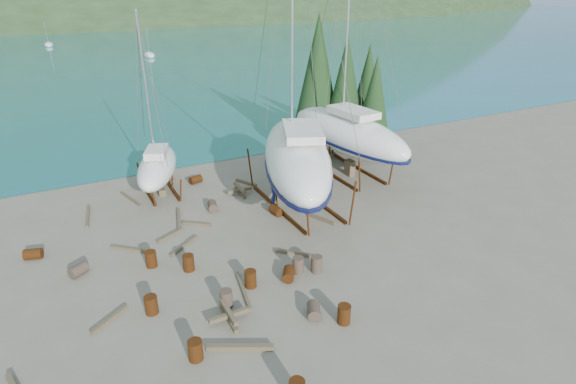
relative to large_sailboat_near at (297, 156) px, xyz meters
name	(u,v)px	position (x,y,z in m)	size (l,w,h in m)	color
ground	(273,255)	(-4.05, -4.76, -3.48)	(600.00, 600.00, 0.00)	#625D4D
bay_water	(54,10)	(-4.05, 310.24, -3.48)	(700.00, 700.00, 0.00)	#176273
far_hill	(53,10)	(-4.05, 315.24, -3.48)	(800.00, 360.00, 110.00)	black
far_house_center	(6,17)	(-24.05, 185.24, -0.56)	(6.60, 5.60, 5.60)	beige
far_house_right	(142,14)	(25.95, 185.24, -0.56)	(6.60, 5.60, 5.60)	beige
cypress_near_right	(346,87)	(8.45, 7.24, 2.31)	(3.60, 3.60, 10.00)	black
cypress_mid_right	(374,100)	(9.95, 5.24, 1.43)	(3.06, 3.06, 8.50)	black
cypress_back_left	(318,74)	(6.95, 9.24, 3.18)	(4.14, 4.14, 11.50)	black
cypress_far_right	(367,88)	(11.45, 8.24, 1.73)	(3.24, 3.24, 9.00)	black
moored_boat_mid	(149,55)	(5.95, 75.24, -3.10)	(2.00, 5.00, 6.05)	white
moored_boat_far	(49,45)	(-12.05, 105.24, -3.10)	(2.00, 5.00, 6.05)	white
large_sailboat_near	(297,156)	(0.00, 0.00, 0.00)	(9.09, 14.24, 21.67)	white
large_sailboat_far	(347,132)	(6.12, 3.35, -0.22)	(4.75, 12.92, 19.99)	white
small_sailboat_shore	(157,167)	(-7.60, 6.19, -1.50)	(4.97, 7.88, 12.05)	white
worker	(274,197)	(-1.49, 0.42, -2.71)	(0.57, 0.37, 1.56)	navy
drum_0	(151,305)	(-10.90, -6.60, -3.04)	(0.58, 0.58, 0.88)	#55290E
drum_1	(314,310)	(-4.60, -10.10, -3.19)	(0.58, 0.58, 0.88)	#2D2823
drum_2	(33,254)	(-15.58, 0.77, -3.19)	(0.58, 0.58, 0.88)	#55290E
drum_4	(196,180)	(-4.88, 6.69, -3.19)	(0.58, 0.58, 0.88)	#55290E
drum_5	(298,265)	(-3.63, -6.86, -3.04)	(0.58, 0.58, 0.88)	#2D2823
drum_6	(276,211)	(-1.83, -0.61, -3.19)	(0.58, 0.58, 0.88)	#55290E
drum_7	(344,314)	(-3.66, -11.06, -3.04)	(0.58, 0.58, 0.88)	#55290E
drum_8	(151,259)	(-10.12, -2.86, -3.04)	(0.58, 0.58, 0.88)	#55290E
drum_10	(251,279)	(-6.23, -6.83, -3.04)	(0.58, 0.58, 0.88)	#55290E
drum_11	(212,206)	(-5.20, 1.90, -3.19)	(0.58, 0.58, 0.88)	#2D2823
drum_12	(288,274)	(-4.32, -7.14, -3.19)	(0.58, 0.58, 0.88)	#55290E
drum_13	(195,350)	(-9.96, -10.17, -3.04)	(0.58, 0.58, 0.88)	#55290E
drum_14	(189,263)	(-8.49, -4.09, -3.04)	(0.58, 0.58, 0.88)	#55290E
drum_15	(78,270)	(-13.55, -1.96, -3.19)	(0.58, 0.58, 0.88)	#2D2823
drum_16	(226,299)	(-7.80, -7.74, -3.04)	(0.58, 0.58, 0.88)	#2D2823
drum_17	(317,264)	(-2.75, -7.21, -3.04)	(0.58, 0.58, 0.88)	#2D2823
timber_0	(131,199)	(-9.68, 5.97, -3.41)	(0.14, 2.87, 0.14)	brown
timber_1	(321,219)	(0.34, -2.56, -3.39)	(0.19, 2.07, 0.19)	brown
timber_3	(243,290)	(-6.70, -7.04, -3.41)	(0.15, 3.00, 0.15)	brown
timber_4	(171,235)	(-8.50, -0.28, -3.40)	(0.17, 1.90, 0.17)	brown
timber_5	(298,254)	(-2.87, -5.47, -3.40)	(0.16, 2.52, 0.16)	brown
timber_6	(246,183)	(-1.62, 4.85, -3.39)	(0.19, 1.92, 0.19)	brown
timber_8	(197,224)	(-6.74, 0.34, -3.39)	(0.19, 1.74, 0.19)	brown
timber_9	(163,185)	(-7.16, 7.30, -3.41)	(0.15, 2.37, 0.15)	brown
timber_10	(179,219)	(-7.55, 1.46, -3.40)	(0.16, 3.03, 0.16)	brown
timber_11	(184,246)	(-8.10, -1.76, -3.41)	(0.15, 2.34, 0.15)	brown
timber_12	(109,320)	(-12.67, -6.33, -3.40)	(0.17, 1.99, 0.17)	brown
timber_15	(88,216)	(-12.53, 4.62, -3.41)	(0.15, 3.12, 0.15)	brown
timber_16	(240,347)	(-8.26, -10.51, -3.37)	(0.23, 2.69, 0.23)	brown
timber_17	(129,249)	(-10.91, -0.74, -3.40)	(0.16, 2.17, 0.16)	brown
timber_pile_fore	(229,315)	(-8.04, -8.69, -3.18)	(1.80, 1.80, 0.60)	brown
timber_pile_aft	(240,190)	(-2.72, 3.37, -3.18)	(1.80, 1.80, 0.60)	brown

